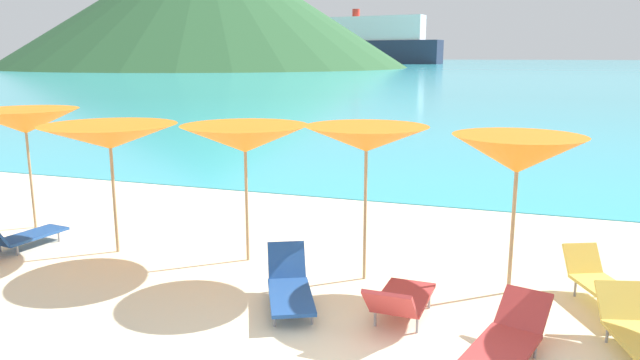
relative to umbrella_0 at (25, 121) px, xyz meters
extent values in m
cube|color=beige|center=(8.11, 5.88, -2.29)|extent=(50.00, 100.00, 0.30)
cube|color=#38B7CC|center=(8.11, 224.28, -2.13)|extent=(650.00, 440.00, 0.02)
cone|color=#2D5B33|center=(-74.81, 141.48, 15.17)|extent=(110.13, 110.13, 34.62)
cylinder|color=#9E7F59|center=(0.00, 0.00, -1.01)|extent=(0.05, 0.05, 2.26)
cone|color=orange|center=(0.00, 0.00, 0.00)|extent=(2.13, 2.13, 0.47)
sphere|color=#9E7F59|center=(0.00, 0.00, 0.15)|extent=(0.07, 0.07, 0.07)
cylinder|color=#9E7F59|center=(2.53, -0.73, -1.06)|extent=(0.05, 0.05, 2.15)
cone|color=orange|center=(2.53, -0.73, -0.09)|extent=(2.37, 2.37, 0.42)
sphere|color=#9E7F59|center=(2.53, -0.73, 0.04)|extent=(0.07, 0.07, 0.07)
cylinder|color=#9E7F59|center=(4.90, -0.39, -1.05)|extent=(0.05, 0.05, 2.18)
cone|color=orange|center=(4.90, -0.39, -0.07)|extent=(2.16, 2.16, 0.45)
sphere|color=#9E7F59|center=(4.90, -0.39, 0.07)|extent=(0.07, 0.07, 0.07)
cylinder|color=#9E7F59|center=(6.98, -0.59, -1.00)|extent=(0.05, 0.05, 2.28)
cone|color=orange|center=(6.98, -0.59, 0.05)|extent=(2.04, 2.04, 0.38)
sphere|color=#9E7F59|center=(6.98, -0.59, 0.18)|extent=(0.07, 0.07, 0.07)
cylinder|color=#9E7F59|center=(9.12, -0.46, -1.05)|extent=(0.06, 0.06, 2.18)
cone|color=orange|center=(9.12, -0.46, -0.09)|extent=(1.89, 1.89, 0.53)
sphere|color=#9E7F59|center=(9.12, -0.46, 0.07)|extent=(0.07, 0.07, 0.07)
cube|color=#1E478C|center=(6.35, -2.11, -1.91)|extent=(1.06, 1.38, 0.05)
cube|color=#1E478C|center=(6.02, -1.42, -1.67)|extent=(0.63, 0.54, 0.50)
cylinder|color=gray|center=(6.31, -2.58, -2.04)|extent=(0.04, 0.04, 0.20)
cylinder|color=gray|center=(6.75, -2.37, -2.04)|extent=(0.04, 0.04, 0.20)
cylinder|color=gray|center=(5.93, -1.79, -2.04)|extent=(0.04, 0.04, 0.20)
cylinder|color=gray|center=(6.36, -1.58, -2.04)|extent=(0.04, 0.04, 0.20)
cube|color=#A53333|center=(7.82, -1.72, -1.87)|extent=(0.68, 1.15, 0.05)
cube|color=#A53333|center=(7.79, -2.49, -1.66)|extent=(0.62, 0.48, 0.46)
cylinder|color=gray|center=(8.10, -1.38, -2.02)|extent=(0.04, 0.04, 0.24)
cylinder|color=gray|center=(7.56, -1.36, -2.02)|extent=(0.04, 0.04, 0.24)
cylinder|color=gray|center=(8.07, -2.17, -2.02)|extent=(0.04, 0.04, 0.24)
cylinder|color=gray|center=(7.53, -2.15, -2.02)|extent=(0.04, 0.04, 0.24)
cube|color=#1E478C|center=(0.85, -0.97, -1.94)|extent=(0.68, 1.30, 0.05)
cylinder|color=gray|center=(1.13, -0.60, -2.05)|extent=(0.04, 0.04, 0.18)
cylinder|color=gray|center=(0.68, -0.54, -2.05)|extent=(0.04, 0.04, 0.18)
cylinder|color=gray|center=(1.02, -1.46, -2.05)|extent=(0.04, 0.04, 0.18)
cylinder|color=gray|center=(0.57, -1.41, -2.05)|extent=(0.04, 0.04, 0.18)
cube|color=#A53333|center=(9.09, -2.72, -1.92)|extent=(0.89, 1.28, 0.05)
cube|color=#A53333|center=(9.31, -1.94, -1.75)|extent=(0.68, 0.63, 0.39)
cylinder|color=gray|center=(8.97, -2.22, -2.04)|extent=(0.04, 0.04, 0.19)
cylinder|color=gray|center=(9.46, -2.36, -2.04)|extent=(0.04, 0.04, 0.19)
cube|color=#D8BF4C|center=(10.45, -1.34, -1.72)|extent=(0.63, 0.49, 0.43)
cylinder|color=gray|center=(10.28, -1.68, -2.04)|extent=(0.04, 0.04, 0.19)
cube|color=#D8BF4C|center=(10.43, -0.64, -1.88)|extent=(1.03, 1.40, 0.05)
cube|color=#D8BF4C|center=(10.12, 0.07, -1.68)|extent=(0.60, 0.49, 0.42)
cylinder|color=gray|center=(10.39, -1.12, -2.02)|extent=(0.04, 0.04, 0.24)
cylinder|color=gray|center=(10.02, -0.29, -2.02)|extent=(0.04, 0.04, 0.24)
cylinder|color=gray|center=(10.45, -0.10, -2.02)|extent=(0.04, 0.04, 0.24)
cube|color=#262D47|center=(-48.90, 225.22, 2.32)|extent=(56.31, 17.40, 8.88)
cube|color=white|center=(-48.90, 225.22, 11.39)|extent=(42.33, 13.63, 9.25)
cylinder|color=red|center=(-55.77, 226.36, 17.51)|extent=(2.93, 2.93, 3.00)
camera|label=1|loc=(9.14, -9.08, 1.27)|focal=33.43mm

